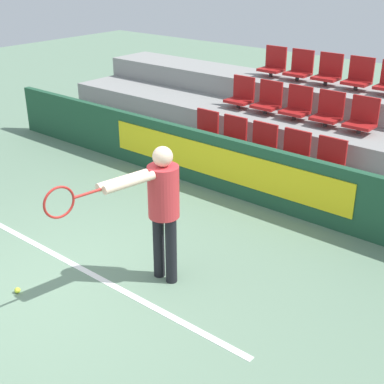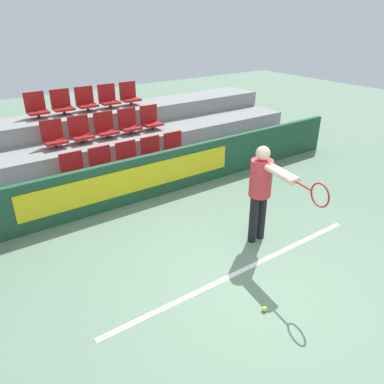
{
  "view_description": "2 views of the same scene",
  "coord_description": "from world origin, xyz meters",
  "px_view_note": "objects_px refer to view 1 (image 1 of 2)",
  "views": [
    {
      "loc": [
        4.3,
        -2.98,
        3.48
      ],
      "look_at": [
        0.53,
        1.58,
        0.79
      ],
      "focal_mm": 50.0,
      "sensor_mm": 36.0,
      "label": 1
    },
    {
      "loc": [
        -3.15,
        -2.82,
        3.4
      ],
      "look_at": [
        0.0,
        1.66,
        0.75
      ],
      "focal_mm": 35.0,
      "sensor_mm": 36.0,
      "label": 2
    }
  ],
  "objects_px": {
    "stadium_chair_12": "(328,72)",
    "stadium_chair_11": "(300,68)",
    "stadium_chair_2": "(262,144)",
    "stadium_chair_10": "(273,64)",
    "stadium_chair_0": "(205,130)",
    "stadium_chair_7": "(297,106)",
    "stadium_chair_6": "(268,100)",
    "stadium_chair_5": "(241,95)",
    "stadium_chair_1": "(232,137)",
    "tennis_player": "(159,201)",
    "stadium_chair_8": "(328,112)",
    "stadium_chair_13": "(359,76)",
    "stadium_chair_4": "(329,161)",
    "tennis_ball": "(17,290)",
    "stadium_chair_9": "(362,118)",
    "stadium_chair_3": "(294,152)"
  },
  "relations": [
    {
      "from": "stadium_chair_3",
      "to": "stadium_chair_11",
      "type": "bearing_deg",
      "value": 118.5
    },
    {
      "from": "stadium_chair_0",
      "to": "stadium_chair_6",
      "type": "bearing_deg",
      "value": 61.5
    },
    {
      "from": "stadium_chair_8",
      "to": "tennis_player",
      "type": "relative_size",
      "value": 0.35
    },
    {
      "from": "stadium_chair_2",
      "to": "stadium_chair_10",
      "type": "bearing_deg",
      "value": 118.5
    },
    {
      "from": "stadium_chair_0",
      "to": "stadium_chair_7",
      "type": "relative_size",
      "value": 1.0
    },
    {
      "from": "stadium_chair_1",
      "to": "stadium_chair_5",
      "type": "xyz_separation_m",
      "value": [
        -0.58,
        1.07,
        0.4
      ]
    },
    {
      "from": "stadium_chair_10",
      "to": "tennis_player",
      "type": "relative_size",
      "value": 0.35
    },
    {
      "from": "stadium_chair_9",
      "to": "stadium_chair_10",
      "type": "relative_size",
      "value": 1.0
    },
    {
      "from": "stadium_chair_1",
      "to": "stadium_chair_8",
      "type": "bearing_deg",
      "value": 42.64
    },
    {
      "from": "stadium_chair_2",
      "to": "stadium_chair_12",
      "type": "xyz_separation_m",
      "value": [
        0.0,
        2.15,
        0.81
      ]
    },
    {
      "from": "stadium_chair_1",
      "to": "tennis_ball",
      "type": "relative_size",
      "value": 8.6
    },
    {
      "from": "stadium_chair_2",
      "to": "stadium_chair_6",
      "type": "bearing_deg",
      "value": 118.5
    },
    {
      "from": "stadium_chair_3",
      "to": "stadium_chair_5",
      "type": "bearing_deg",
      "value": 148.46
    },
    {
      "from": "stadium_chair_6",
      "to": "stadium_chair_13",
      "type": "distance_m",
      "value": 1.64
    },
    {
      "from": "stadium_chair_2",
      "to": "stadium_chair_13",
      "type": "distance_m",
      "value": 2.37
    },
    {
      "from": "stadium_chair_7",
      "to": "stadium_chair_12",
      "type": "distance_m",
      "value": 1.15
    },
    {
      "from": "stadium_chair_2",
      "to": "stadium_chair_9",
      "type": "distance_m",
      "value": 1.64
    },
    {
      "from": "stadium_chair_1",
      "to": "stadium_chair_8",
      "type": "height_order",
      "value": "stadium_chair_8"
    },
    {
      "from": "stadium_chair_6",
      "to": "stadium_chair_10",
      "type": "bearing_deg",
      "value": 118.5
    },
    {
      "from": "stadium_chair_0",
      "to": "stadium_chair_12",
      "type": "xyz_separation_m",
      "value": [
        1.17,
        2.15,
        0.81
      ]
    },
    {
      "from": "stadium_chair_7",
      "to": "stadium_chair_9",
      "type": "distance_m",
      "value": 1.17
    },
    {
      "from": "stadium_chair_4",
      "to": "stadium_chair_6",
      "type": "distance_m",
      "value": 2.09
    },
    {
      "from": "stadium_chair_12",
      "to": "tennis_player",
      "type": "height_order",
      "value": "stadium_chair_12"
    },
    {
      "from": "tennis_player",
      "to": "stadium_chair_4",
      "type": "bearing_deg",
      "value": 91.44
    },
    {
      "from": "stadium_chair_0",
      "to": "stadium_chair_2",
      "type": "relative_size",
      "value": 1.0
    },
    {
      "from": "stadium_chair_0",
      "to": "stadium_chair_1",
      "type": "height_order",
      "value": "same"
    },
    {
      "from": "stadium_chair_3",
      "to": "stadium_chair_9",
      "type": "bearing_deg",
      "value": 61.5
    },
    {
      "from": "stadium_chair_5",
      "to": "stadium_chair_11",
      "type": "distance_m",
      "value": 1.29
    },
    {
      "from": "tennis_player",
      "to": "tennis_ball",
      "type": "relative_size",
      "value": 24.49
    },
    {
      "from": "stadium_chair_9",
      "to": "stadium_chair_1",
      "type": "bearing_deg",
      "value": -148.46
    },
    {
      "from": "stadium_chair_12",
      "to": "stadium_chair_11",
      "type": "bearing_deg",
      "value": 180.0
    },
    {
      "from": "stadium_chair_0",
      "to": "stadium_chair_9",
      "type": "distance_m",
      "value": 2.6
    },
    {
      "from": "stadium_chair_4",
      "to": "stadium_chair_7",
      "type": "height_order",
      "value": "stadium_chair_7"
    },
    {
      "from": "stadium_chair_6",
      "to": "stadium_chair_5",
      "type": "bearing_deg",
      "value": 180.0
    },
    {
      "from": "stadium_chair_3",
      "to": "stadium_chair_9",
      "type": "relative_size",
      "value": 1.0
    },
    {
      "from": "stadium_chair_0",
      "to": "stadium_chair_13",
      "type": "distance_m",
      "value": 2.88
    },
    {
      "from": "stadium_chair_8",
      "to": "stadium_chair_1",
      "type": "bearing_deg",
      "value": -137.36
    },
    {
      "from": "stadium_chair_7",
      "to": "stadium_chair_9",
      "type": "relative_size",
      "value": 1.0
    },
    {
      "from": "stadium_chair_1",
      "to": "tennis_player",
      "type": "bearing_deg",
      "value": -67.77
    },
    {
      "from": "stadium_chair_6",
      "to": "stadium_chair_10",
      "type": "relative_size",
      "value": 1.0
    },
    {
      "from": "stadium_chair_8",
      "to": "stadium_chair_12",
      "type": "height_order",
      "value": "stadium_chair_12"
    },
    {
      "from": "stadium_chair_13",
      "to": "stadium_chair_4",
      "type": "bearing_deg",
      "value": -74.81
    },
    {
      "from": "stadium_chair_12",
      "to": "tennis_ball",
      "type": "distance_m",
      "value": 6.7
    },
    {
      "from": "stadium_chair_9",
      "to": "stadium_chair_5",
      "type": "bearing_deg",
      "value": 180.0
    },
    {
      "from": "stadium_chair_7",
      "to": "stadium_chair_11",
      "type": "xyz_separation_m",
      "value": [
        -0.58,
        1.07,
        0.4
      ]
    },
    {
      "from": "stadium_chair_8",
      "to": "stadium_chair_11",
      "type": "distance_m",
      "value": 1.64
    },
    {
      "from": "stadium_chair_2",
      "to": "stadium_chair_4",
      "type": "bearing_deg",
      "value": 0.0
    },
    {
      "from": "stadium_chair_9",
      "to": "stadium_chair_7",
      "type": "bearing_deg",
      "value": 180.0
    },
    {
      "from": "stadium_chair_2",
      "to": "stadium_chair_3",
      "type": "xyz_separation_m",
      "value": [
        0.58,
        0.0,
        0.0
      ]
    },
    {
      "from": "stadium_chair_9",
      "to": "stadium_chair_13",
      "type": "height_order",
      "value": "stadium_chair_13"
    }
  ]
}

